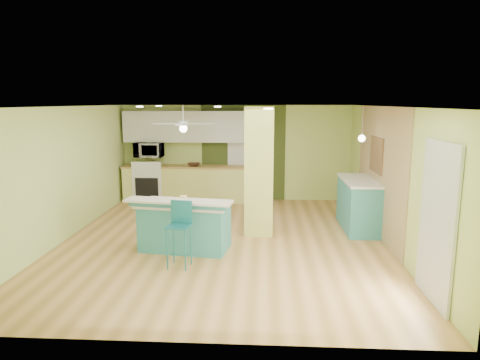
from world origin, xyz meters
name	(u,v)px	position (x,y,z in m)	size (l,w,h in m)	color
floor	(224,241)	(0.00, 0.00, -0.01)	(6.00, 7.00, 0.01)	#A27538
ceiling	(223,106)	(0.00, 0.00, 2.50)	(6.00, 7.00, 0.01)	white
wall_back	(236,153)	(0.00, 3.50, 1.25)	(6.00, 0.01, 2.50)	#BCD270
wall_front	(191,233)	(0.00, -3.50, 1.25)	(6.00, 0.01, 2.50)	#BCD270
wall_left	(64,174)	(-3.00, 0.00, 1.25)	(0.01, 7.00, 2.50)	#BCD270
wall_right	(389,177)	(3.00, 0.00, 1.25)	(0.01, 7.00, 2.50)	#BCD270
wood_panel	(379,172)	(2.99, 0.60, 1.25)	(0.02, 3.40, 2.50)	#977B56
olive_accent	(243,153)	(0.20, 3.49, 1.25)	(2.20, 0.02, 2.50)	#37451B
interior_door	(243,163)	(0.20, 3.46, 1.00)	(0.82, 0.05, 2.00)	silver
french_door	(437,223)	(2.97, -2.30, 1.05)	(0.04, 1.08, 2.10)	silver
column	(259,171)	(0.65, 0.50, 1.25)	(0.55, 0.55, 2.50)	#BABF58
kitchen_run	(186,183)	(-1.30, 3.20, 0.47)	(3.25, 0.63, 0.94)	#D0D16D
stove	(150,184)	(-2.25, 3.19, 0.46)	(0.76, 0.66, 1.08)	silver
upper_cabinets	(185,127)	(-1.30, 3.32, 1.95)	(3.20, 0.34, 0.80)	silver
microwave	(149,150)	(-2.25, 3.20, 1.35)	(0.70, 0.48, 0.39)	white
ceiling_fan	(183,124)	(-1.10, 2.00, 2.08)	(1.41, 1.41, 0.61)	silver
pendant_lamp	(362,138)	(2.65, 0.75, 1.88)	(0.14, 0.14, 0.69)	silver
wall_decor	(377,155)	(2.96, 0.80, 1.55)	(0.03, 0.90, 0.70)	brown
peninsula	(185,225)	(-0.64, -0.52, 0.45)	(1.85, 1.19, 0.97)	teal
bar_stool	(180,223)	(-0.57, -1.28, 0.70)	(0.39, 0.39, 1.05)	#1B6F7D
side_counter	(359,204)	(2.70, 0.92, 0.52)	(0.68, 1.61, 1.03)	teal
fruit_bowl	(194,165)	(-1.06, 3.14, 0.98)	(0.33, 0.33, 0.08)	#3A2117
canister	(183,200)	(-0.64, -0.59, 0.91)	(0.13, 0.13, 0.15)	gold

